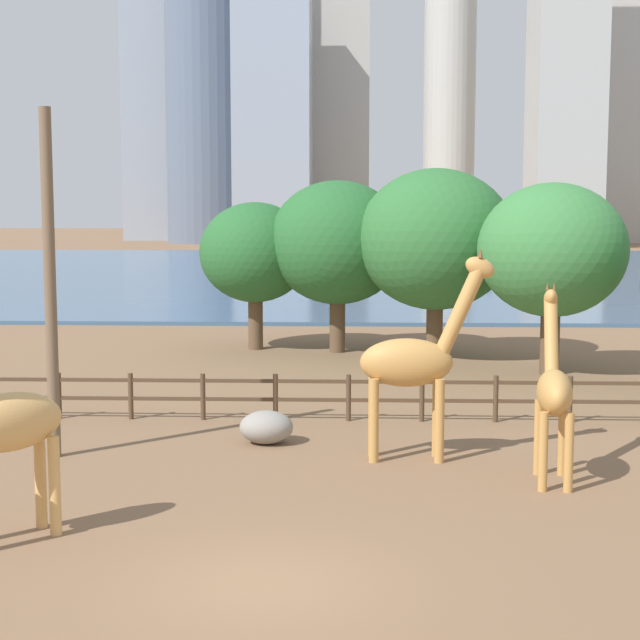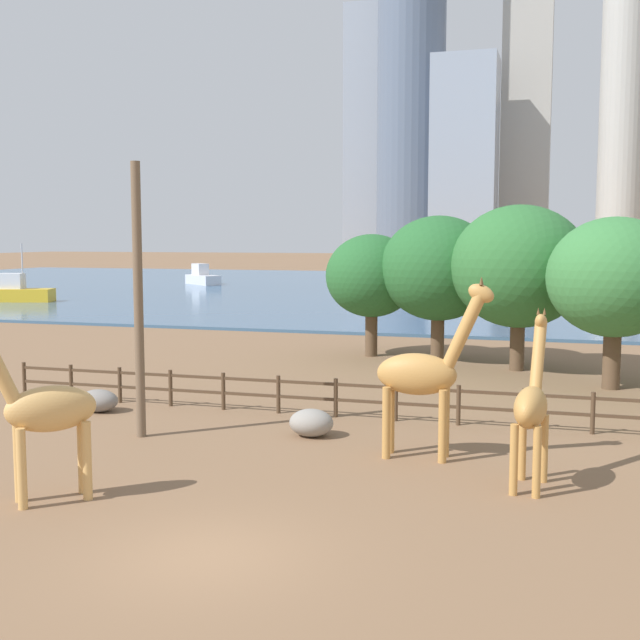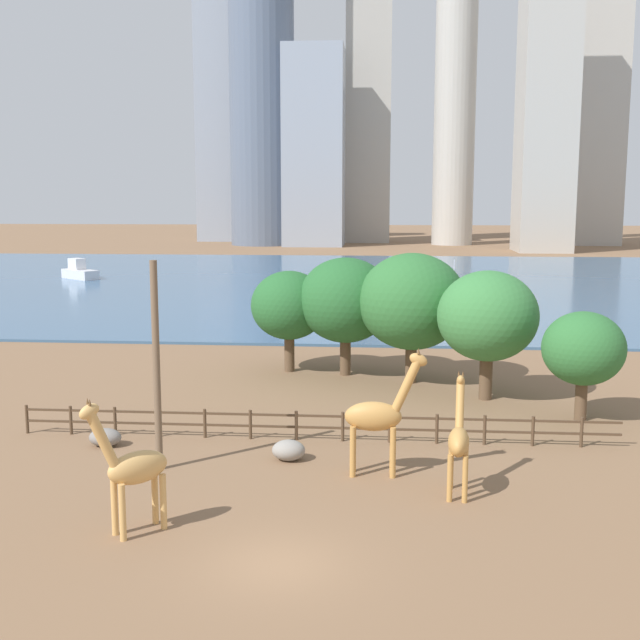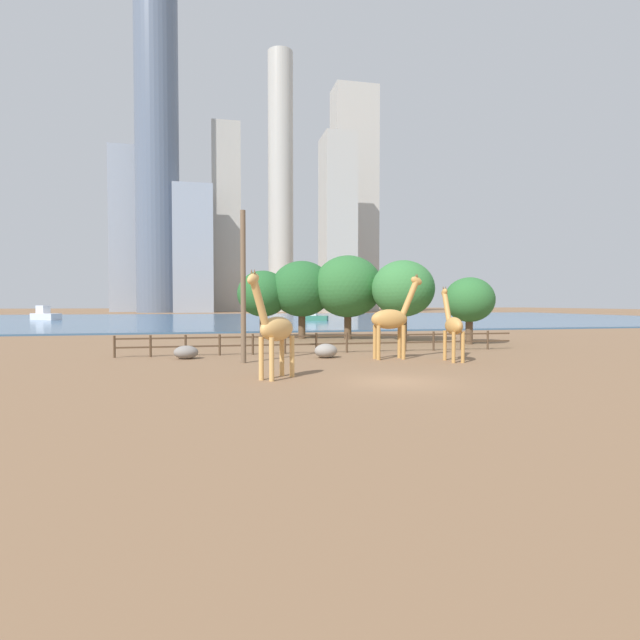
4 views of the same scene
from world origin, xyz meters
name	(u,v)px [view 2 (image 2 of 4)]	position (x,y,z in m)	size (l,w,h in m)	color
ground_plane	(502,290)	(0.00, 80.00, 0.00)	(400.00, 400.00, 0.00)	brown
harbor_water	(500,291)	(0.00, 77.00, 0.10)	(180.00, 86.00, 0.20)	#3D6084
giraffe_tall	(532,405)	(5.67, 6.11, 1.99)	(0.93, 2.81, 4.22)	#C18C47
giraffe_companion	(423,374)	(2.78, 7.86, 2.32)	(3.18, 0.90, 4.95)	#C18C47
giraffe_young	(43,409)	(-4.80, 1.81, 2.15)	(2.48, 2.41, 4.61)	tan
utility_pole	(138,301)	(-5.72, 7.78, 4.09)	(0.28, 0.28, 8.19)	brown
boulder_near_fence	(99,401)	(-8.84, 10.44, 0.39)	(1.39, 1.03, 0.77)	gray
boulder_by_pole	(311,423)	(-0.81, 9.26, 0.42)	(1.35, 1.11, 0.83)	gray
enclosure_fence	(349,395)	(-0.36, 12.00, 0.76)	(26.12, 0.14, 1.30)	#4C3826
tree_center_broad	(372,276)	(-2.80, 25.85, 4.04)	(4.62, 4.62, 6.14)	brown
tree_right_tall	(615,278)	(8.29, 19.95, 4.40)	(5.24, 5.24, 6.78)	brown
tree_left_small	(519,267)	(4.49, 23.44, 4.67)	(6.09, 6.09, 7.43)	brown
tree_right_small	(438,269)	(0.65, 25.16, 4.48)	(5.59, 5.59, 7.02)	brown
boat_ferry	(600,294)	(9.82, 63.33, 0.84)	(4.48, 3.13, 3.80)	#337259
boat_sailboat	(18,292)	(-40.54, 47.94, 1.07)	(6.15, 3.54, 5.22)	gold
boat_tug	(202,277)	(-35.91, 76.95, 1.06)	(5.81, 5.26, 2.55)	silver
skyline_tower_needle	(370,137)	(-36.55, 169.78, 28.99)	(10.16, 10.46, 57.99)	#939EAD
skyline_block_central	(412,12)	(-24.18, 154.01, 51.79)	(13.97, 13.97, 103.58)	slate
skyline_tower_glass	(626,33)	(17.25, 157.82, 45.66)	(8.91, 8.91, 91.33)	#B7B2A8
skyline_tower_short	(527,106)	(-1.55, 167.18, 33.90)	(10.14, 10.95, 67.81)	#ADA89E
skyline_block_wide	(464,163)	(-12.71, 151.13, 20.80)	(12.72, 11.21, 41.60)	#939EAD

